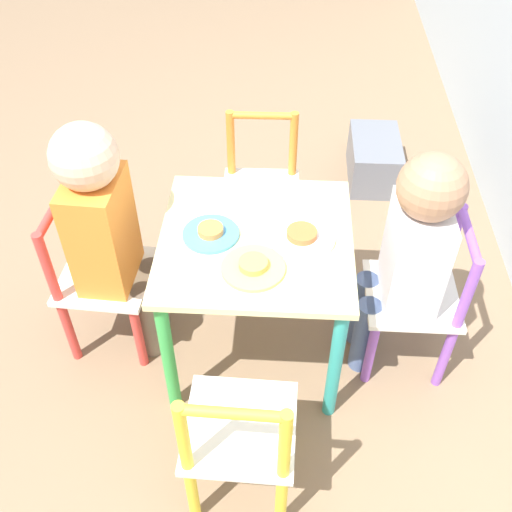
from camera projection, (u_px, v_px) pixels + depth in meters
name	position (u px, v px, depth m)	size (l,w,h in m)	color
ground_plane	(256.00, 345.00, 1.90)	(6.00, 6.00, 0.00)	#7F664C
kids_table	(256.00, 259.00, 1.63)	(0.51, 0.51, 0.46)	beige
chair_red	(99.00, 279.00, 1.76)	(0.27, 0.27, 0.51)	silver
chair_purple	(419.00, 299.00, 1.71)	(0.26, 0.26, 0.51)	silver
chair_yellow	(239.00, 439.00, 1.39)	(0.27, 0.27, 0.51)	silver
chair_orange	(261.00, 192.00, 2.06)	(0.27, 0.27, 0.51)	silver
child_front	(106.00, 225.00, 1.61)	(0.21, 0.22, 0.77)	#7A6B5B
child_back	(410.00, 249.00, 1.57)	(0.20, 0.22, 0.73)	#4C608E
plate_front	(211.00, 233.00, 1.58)	(0.15, 0.15, 0.03)	#4C9EE0
plate_back	(302.00, 236.00, 1.57)	(0.18, 0.18, 0.03)	white
plate_right	(253.00, 267.00, 1.49)	(0.16, 0.16, 0.03)	#EADB66
storage_bin	(374.00, 159.00, 2.47)	(0.32, 0.20, 0.18)	slate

